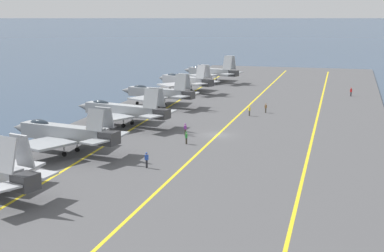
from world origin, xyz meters
name	(u,v)px	position (x,y,z in m)	size (l,w,h in m)	color
ground_plane	(218,137)	(0.00, 0.00, 0.00)	(2000.00, 2000.00, 0.00)	#2D425B
carrier_deck	(218,136)	(0.00, 0.00, 0.20)	(200.80, 48.43, 0.40)	#4C4C4F
deck_stripe_foul_line	(312,140)	(0.00, -13.32, 0.40)	(180.72, 0.36, 0.01)	yellow
deck_stripe_centerline	(218,135)	(0.00, 0.00, 0.40)	(180.72, 0.36, 0.01)	yellow
deck_stripe_edge_line	(131,130)	(0.00, 13.32, 0.40)	(180.72, 0.36, 0.01)	yellow
parked_jet_third	(64,133)	(-15.68, 16.09, 3.01)	(13.78, 16.06, 6.22)	#93999E
parked_jet_fourth	(123,110)	(2.65, 15.54, 2.83)	(12.20, 16.85, 6.24)	#9EA3A8
parked_jet_fifth	(158,93)	(21.02, 15.94, 2.95)	(13.54, 15.23, 6.32)	#9EA3A8
parked_jet_sixth	(185,81)	(40.30, 16.23, 2.92)	(13.33, 15.06, 6.22)	#A8AAAF
parked_jet_seventh	(211,72)	(58.57, 14.77, 2.96)	(13.37, 15.51, 6.68)	#9EA3A8
crew_purple_vest	(185,129)	(-1.52, 4.41, 1.35)	(0.43, 0.33, 1.73)	#383328
crew_yellow_vest	(249,110)	(16.12, -1.87, 1.37)	(0.45, 0.39, 1.76)	#4C473D
crew_blue_vest	(147,159)	(-19.41, 3.94, 1.41)	(0.28, 0.39, 1.84)	#232328
crew_green_vest	(186,137)	(-6.74, 2.78, 1.32)	(0.40, 0.29, 1.67)	#383328
crew_brown_vest	(266,108)	(19.79, -4.11, 1.30)	(0.45, 0.39, 1.64)	#4C473D
crew_red_vest	(351,92)	(43.45, -18.33, 1.40)	(0.39, 0.45, 1.82)	#232328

